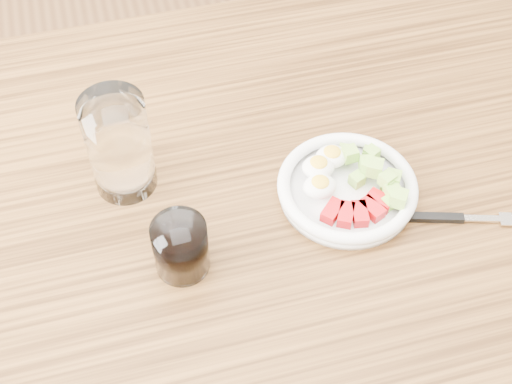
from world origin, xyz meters
The scene contains 5 objects.
dining_table centered at (0.00, 0.00, 0.67)m, with size 1.50×0.90×0.77m.
bowl centered at (0.11, 0.00, 0.79)m, with size 0.19×0.19×0.05m.
fork centered at (0.23, -0.08, 0.77)m, with size 0.18×0.07×0.01m.
water_glass centered at (-0.17, 0.10, 0.84)m, with size 0.08×0.08×0.15m, color white.
coffee_glass centered at (-0.12, -0.06, 0.81)m, with size 0.07×0.07×0.08m.
Camera 1 is at (-0.16, -0.55, 1.52)m, focal length 50.00 mm.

